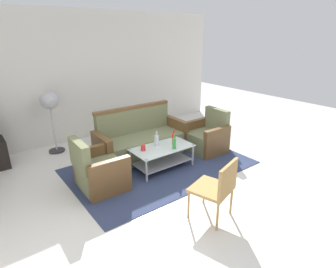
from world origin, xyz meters
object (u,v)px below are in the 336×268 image
object	(u,v)px
bottle_red	(174,139)
coffee_table	(162,154)
armchair_left	(99,171)
wicker_chair	(218,186)
couch	(141,141)
bottle_clear	(157,140)
pedestal_fan	(50,104)
cup	(143,148)
armchair_right	(207,138)
bottle_green	(174,143)

from	to	relation	value
bottle_red	coffee_table	bearing A→B (deg)	176.24
coffee_table	bottle_red	distance (m)	0.35
coffee_table	bottle_red	xyz separation A→B (m)	(0.25, -0.02, 0.24)
armchair_left	wicker_chair	size ratio (longest dim) A/B	1.01
bottle_red	wicker_chair	xyz separation A→B (m)	(-0.55, -1.59, -0.02)
couch	bottle_clear	world-z (taller)	couch
pedestal_fan	bottle_red	bearing A→B (deg)	-51.48
cup	pedestal_fan	xyz separation A→B (m)	(-0.96, 1.86, 0.55)
armchair_left	wicker_chair	world-z (taller)	armchair_left
armchair_left	coffee_table	bearing A→B (deg)	88.67
cup	wicker_chair	size ratio (longest dim) A/B	0.12
coffee_table	pedestal_fan	bearing A→B (deg)	123.91
bottle_clear	wicker_chair	world-z (taller)	wicker_chair
coffee_table	cup	world-z (taller)	cup
bottle_red	pedestal_fan	size ratio (longest dim) A/B	0.22
wicker_chair	bottle_clear	bearing A→B (deg)	64.40
wicker_chair	armchair_left	bearing A→B (deg)	101.66
pedestal_fan	armchair_right	bearing A→B (deg)	-36.72
bottle_green	wicker_chair	distance (m)	1.49
cup	bottle_clear	bearing A→B (deg)	9.99
armchair_right	coffee_table	world-z (taller)	armchair_right
coffee_table	pedestal_fan	world-z (taller)	pedestal_fan
pedestal_fan	wicker_chair	world-z (taller)	pedestal_fan
cup	bottle_green	bearing A→B (deg)	-28.44
bottle_green	bottle_clear	distance (m)	0.35
coffee_table	wicker_chair	distance (m)	1.65
armchair_left	cup	xyz separation A→B (m)	(0.84, 0.03, 0.17)
bottle_green	wicker_chair	world-z (taller)	wicker_chair
cup	wicker_chair	world-z (taller)	wicker_chair
bottle_clear	wicker_chair	xyz separation A→B (m)	(-0.27, -1.74, -0.02)
coffee_table	pedestal_fan	xyz separation A→B (m)	(-1.30, 1.94, 0.74)
bottle_clear	armchair_left	bearing A→B (deg)	-175.84
bottle_clear	wicker_chair	size ratio (longest dim) A/B	0.32
coffee_table	wicker_chair	bearing A→B (deg)	-100.38
bottle_green	bottle_clear	size ratio (longest dim) A/B	0.99
couch	pedestal_fan	distance (m)	1.93
cup	couch	bearing A→B (deg)	61.30
bottle_red	wicker_chair	distance (m)	1.68
armchair_left	bottle_green	xyz separation A→B (m)	(1.32, -0.23, 0.22)
couch	bottle_red	bearing A→B (deg)	111.62
armchair_right	coffee_table	distance (m)	1.20
coffee_table	cup	distance (m)	0.40
armchair_left	bottle_clear	bearing A→B (deg)	95.35
couch	cup	bearing A→B (deg)	62.29
armchair_left	bottle_green	world-z (taller)	armchair_left
wicker_chair	pedestal_fan	bearing A→B (deg)	89.21
bottle_red	wicker_chair	world-z (taller)	wicker_chair
armchair_left	wicker_chair	distance (m)	1.90
bottle_green	wicker_chair	size ratio (longest dim) A/B	0.32
armchair_right	coffee_table	size ratio (longest dim) A/B	0.77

